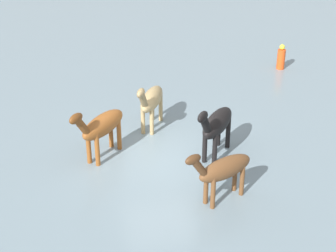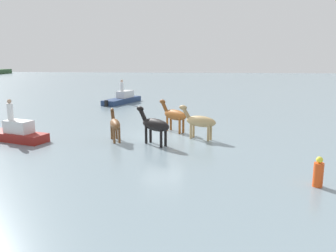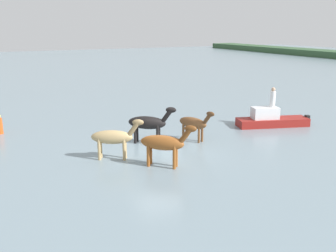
# 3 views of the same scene
# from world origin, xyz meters

# --- Properties ---
(ground_plane) EXTENTS (163.26, 163.26, 0.00)m
(ground_plane) POSITION_xyz_m (0.00, 0.00, 0.00)
(ground_plane) COLOR gray
(horse_mid_herd) EXTENTS (1.94, 2.21, 1.98)m
(horse_mid_herd) POSITION_xyz_m (-1.70, 0.20, 1.09)
(horse_mid_herd) COLOR black
(horse_mid_herd) RESTS_ON ground_plane
(horse_gray_outer) EXTENTS (1.51, 2.31, 1.89)m
(horse_gray_outer) POSITION_xyz_m (-0.20, -2.20, 1.04)
(horse_gray_outer) COLOR tan
(horse_gray_outer) RESTS_ON ground_plane
(horse_dun_straggler) EXTENTS (1.99, 2.09, 1.94)m
(horse_dun_straggler) POSITION_xyz_m (1.70, -0.58, 1.07)
(horse_dun_straggler) COLOR brown
(horse_dun_straggler) RESTS_ON ground_plane
(horse_dark_mare) EXTENTS (2.19, 1.17, 1.73)m
(horse_dark_mare) POSITION_xyz_m (-1.07, 2.54, 0.96)
(horse_dark_mare) COLOR brown
(horse_dark_mare) RESTS_ON ground_plane
(boat_tender_starboard) EXTENTS (2.47, 4.56, 1.33)m
(boat_tender_starboard) POSITION_xyz_m (-1.56, 8.31, 0.31)
(boat_tender_starboard) COLOR maroon
(boat_tender_starboard) RESTS_ON ground_plane
(boat_skiff_near) EXTENTS (5.46, 3.14, 1.36)m
(boat_skiff_near) POSITION_xyz_m (14.71, 5.80, 0.32)
(boat_skiff_near) COLOR navy
(boat_skiff_near) RESTS_ON ground_plane
(person_watcher_seated) EXTENTS (0.32, 0.32, 1.19)m
(person_watcher_seated) POSITION_xyz_m (-1.62, 8.36, 1.73)
(person_watcher_seated) COLOR silver
(person_watcher_seated) RESTS_ON boat_tender_starboard
(person_boatman_standing) EXTENTS (0.32, 0.32, 1.19)m
(person_boatman_standing) POSITION_xyz_m (14.55, 5.79, 1.76)
(person_boatman_standing) COLOR silver
(person_boatman_standing) RESTS_ON boat_skiff_near
(buoy_channel_marker) EXTENTS (0.36, 0.36, 1.14)m
(buoy_channel_marker) POSITION_xyz_m (-7.18, -6.61, 0.51)
(buoy_channel_marker) COLOR #E54C19
(buoy_channel_marker) RESTS_ON ground_plane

